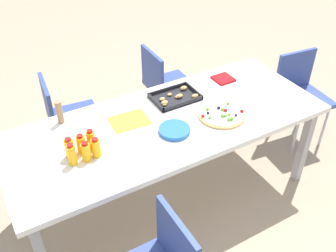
{
  "coord_description": "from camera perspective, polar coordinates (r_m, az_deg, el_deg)",
  "views": [
    {
      "loc": [
        -1.06,
        -1.85,
        2.32
      ],
      "look_at": [
        -0.04,
        -0.08,
        0.77
      ],
      "focal_mm": 41.16,
      "sensor_mm": 36.0,
      "label": 1
    }
  ],
  "objects": [
    {
      "name": "juice_bottle_5",
      "position": [
        2.43,
        -11.33,
        -2.02
      ],
      "size": [
        0.05,
        0.05,
        0.14
      ],
      "color": "#FAAB14",
      "rests_on": "party_table"
    },
    {
      "name": "paper_folder",
      "position": [
        2.66,
        -5.76,
        0.79
      ],
      "size": [
        0.27,
        0.22,
        0.01
      ],
      "primitive_type": "cube",
      "rotation": [
        0.0,
        0.0,
        -0.07
      ],
      "color": "yellow",
      "rests_on": "party_table"
    },
    {
      "name": "snack_tray",
      "position": [
        2.87,
        1.13,
        4.3
      ],
      "size": [
        0.34,
        0.24,
        0.04
      ],
      "color": "black",
      "rests_on": "party_table"
    },
    {
      "name": "napkin_stack",
      "position": [
        3.14,
        8.18,
        6.94
      ],
      "size": [
        0.15,
        0.15,
        0.02
      ],
      "primitive_type": "cube",
      "color": "red",
      "rests_on": "party_table"
    },
    {
      "name": "juice_bottle_3",
      "position": [
        2.4,
        -14.38,
        -3.18
      ],
      "size": [
        0.06,
        0.06,
        0.14
      ],
      "color": "#FAAC14",
      "rests_on": "party_table"
    },
    {
      "name": "chair_end",
      "position": [
        3.63,
        18.97,
        4.96
      ],
      "size": [
        0.44,
        0.44,
        0.83
      ],
      "rotation": [
        0.0,
        0.0,
        3.03
      ],
      "color": "#33478C",
      "rests_on": "ground_plane"
    },
    {
      "name": "party_table",
      "position": [
        2.69,
        -0.1,
        -0.3
      ],
      "size": [
        2.24,
        0.89,
        0.75
      ],
      "color": "white",
      "rests_on": "ground_plane"
    },
    {
      "name": "fruit_pizza",
      "position": [
        2.72,
        7.95,
        1.73
      ],
      "size": [
        0.33,
        0.33,
        0.05
      ],
      "color": "tan",
      "rests_on": "party_table"
    },
    {
      "name": "juice_bottle_2",
      "position": [
        2.37,
        -10.61,
        -3.18
      ],
      "size": [
        0.06,
        0.06,
        0.13
      ],
      "color": "#FAAF14",
      "rests_on": "party_table"
    },
    {
      "name": "ground_plane",
      "position": [
        3.15,
        -0.08,
        -10.23
      ],
      "size": [
        12.0,
        12.0,
        0.0
      ],
      "primitive_type": "plane",
      "color": "tan"
    },
    {
      "name": "juice_bottle_1",
      "position": [
        2.35,
        -12.05,
        -3.75
      ],
      "size": [
        0.06,
        0.06,
        0.13
      ],
      "color": "#F9AD14",
      "rests_on": "party_table"
    },
    {
      "name": "plate_stack",
      "position": [
        2.54,
        0.96,
        -0.61
      ],
      "size": [
        0.21,
        0.21,
        0.03
      ],
      "color": "blue",
      "rests_on": "party_table"
    },
    {
      "name": "juice_bottle_0",
      "position": [
        2.34,
        -14.05,
        -4.14
      ],
      "size": [
        0.05,
        0.05,
        0.15
      ],
      "color": "#FAAD14",
      "rests_on": "party_table"
    },
    {
      "name": "juice_bottle_4",
      "position": [
        2.42,
        -12.75,
        -2.63
      ],
      "size": [
        0.06,
        0.06,
        0.13
      ],
      "color": "#F9AF14",
      "rests_on": "party_table"
    },
    {
      "name": "chair_far_left",
      "position": [
        3.23,
        -14.89,
        1.52
      ],
      "size": [
        0.44,
        0.44,
        0.83
      ],
      "rotation": [
        0.0,
        0.0,
        -1.67
      ],
      "color": "#33478C",
      "rests_on": "ground_plane"
    },
    {
      "name": "chair_far_right",
      "position": [
        3.56,
        -0.6,
        6.48
      ],
      "size": [
        0.41,
        0.41,
        0.83
      ],
      "rotation": [
        0.0,
        0.0,
        -1.59
      ],
      "color": "#33478C",
      "rests_on": "ground_plane"
    },
    {
      "name": "cardboard_tube",
      "position": [
        2.69,
        -15.76,
        1.98
      ],
      "size": [
        0.04,
        0.04,
        0.17
      ],
      "primitive_type": "cylinder",
      "color": "#9E7A56",
      "rests_on": "party_table"
    }
  ]
}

